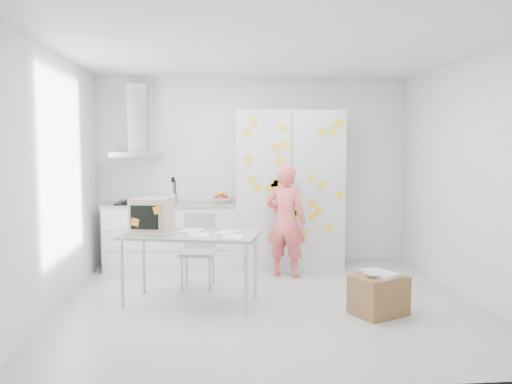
{
  "coord_description": "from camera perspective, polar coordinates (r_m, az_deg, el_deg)",
  "views": [
    {
      "loc": [
        -0.6,
        -5.31,
        1.68
      ],
      "look_at": [
        -0.08,
        0.78,
        1.15
      ],
      "focal_mm": 35.0,
      "sensor_mm": 36.0,
      "label": 1
    }
  ],
  "objects": [
    {
      "name": "tall_cabinet",
      "position": [
        7.08,
        3.67,
        0.27
      ],
      "size": [
        1.5,
        0.68,
        2.2
      ],
      "color": "silver",
      "rests_on": "ground"
    },
    {
      "name": "chair",
      "position": [
        6.11,
        -6.59,
        -6.12
      ],
      "size": [
        0.45,
        0.45,
        0.9
      ],
      "rotation": [
        0.0,
        0.0,
        -0.12
      ],
      "color": "#ACABA9",
      "rests_on": "ground"
    },
    {
      "name": "walls",
      "position": [
        6.06,
        0.81,
        1.85
      ],
      "size": [
        4.52,
        4.01,
        2.7
      ],
      "color": "white",
      "rests_on": "ground"
    },
    {
      "name": "range_hood",
      "position": [
        7.22,
        -13.32,
        7.05
      ],
      "size": [
        0.7,
        0.48,
        1.01
      ],
      "color": "silver",
      "rests_on": "walls"
    },
    {
      "name": "person",
      "position": [
        6.54,
        3.41,
        -3.31
      ],
      "size": [
        0.64,
        0.55,
        1.48
      ],
      "primitive_type": "imported",
      "rotation": [
        0.0,
        0.0,
        2.71
      ],
      "color": "#FF6563",
      "rests_on": "ground"
    },
    {
      "name": "cardboard_box",
      "position": [
        5.31,
        13.84,
        -11.28
      ],
      "size": [
        0.62,
        0.57,
        0.44
      ],
      "rotation": [
        0.0,
        0.0,
        0.43
      ],
      "color": "olive",
      "rests_on": "ground"
    },
    {
      "name": "floor",
      "position": [
        5.6,
        1.54,
        -12.6
      ],
      "size": [
        4.5,
        4.0,
        0.02
      ],
      "primitive_type": "cube",
      "color": "silver",
      "rests_on": "ground"
    },
    {
      "name": "ceiling",
      "position": [
        5.44,
        1.61,
        15.78
      ],
      "size": [
        4.5,
        4.0,
        0.02
      ],
      "primitive_type": "cube",
      "color": "white",
      "rests_on": "walls"
    },
    {
      "name": "counter_run",
      "position": [
        7.14,
        -9.64,
        -4.85
      ],
      "size": [
        1.84,
        0.63,
        1.28
      ],
      "color": "white",
      "rests_on": "ground"
    },
    {
      "name": "desk",
      "position": [
        5.52,
        -10.28,
        -3.6
      ],
      "size": [
        1.56,
        1.04,
        1.14
      ],
      "rotation": [
        0.0,
        0.0,
        -0.24
      ],
      "color": "#9FA7A9",
      "rests_on": "ground"
    }
  ]
}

